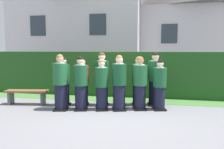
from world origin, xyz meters
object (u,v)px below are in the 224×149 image
student_front_row_2 (102,86)px  student_in_red_blazer (83,83)px  student_rear_row_4 (138,82)px  wooden_bench (27,94)px  student_rear_row_2 (102,80)px  student_rear_row_3 (120,83)px  student_rear_row_5 (155,80)px  student_front_row_4 (140,84)px  student_rear_row_0 (64,83)px  student_front_row_3 (119,84)px  student_front_row_1 (81,85)px  student_front_row_5 (160,86)px  student_front_row_0 (60,84)px

student_front_row_2 → student_in_red_blazer: 0.86m
student_rear_row_4 → student_front_row_2: bearing=-143.7°
wooden_bench → student_front_row_2: bearing=-3.7°
student_rear_row_2 → student_rear_row_3: student_rear_row_2 is taller
student_rear_row_5 → student_front_row_4: bearing=-126.5°
student_rear_row_0 → student_rear_row_4: (2.37, 0.51, 0.01)m
student_front_row_3 → student_rear_row_5: student_rear_row_5 is taller
student_in_red_blazer → student_rear_row_0: bearing=-164.0°
student_front_row_1 → student_front_row_4: student_front_row_1 is taller
student_in_red_blazer → student_rear_row_3: size_ratio=1.00×
student_front_row_3 → student_rear_row_3: 0.58m
student_front_row_2 → student_rear_row_4: bearing=36.3°
student_rear_row_4 → wooden_bench: student_rear_row_4 is taller
student_front_row_3 → student_rear_row_2: 0.76m
student_front_row_4 → student_in_red_blazer: size_ratio=1.04×
student_front_row_4 → student_rear_row_4: bearing=100.0°
student_front_row_5 → student_front_row_3: bearing=-168.5°
student_front_row_4 → wooden_bench: 3.76m
student_front_row_5 → student_rear_row_0: bearing=-178.4°
student_front_row_2 → student_front_row_0: bearing=-169.6°
student_front_row_3 → student_rear_row_0: 1.85m
student_front_row_1 → student_front_row_5: bearing=10.9°
student_front_row_2 → student_front_row_5: 1.75m
student_front_row_0 → student_in_red_blazer: 0.81m
student_front_row_4 → student_in_red_blazer: (-1.88, 0.16, -0.03)m
student_front_row_1 → student_rear_row_5: student_rear_row_5 is taller
student_in_red_blazer → student_front_row_4: bearing=-4.9°
student_front_row_3 → student_rear_row_4: 0.85m
student_front_row_3 → student_front_row_4: student_front_row_3 is taller
student_front_row_3 → wooden_bench: student_front_row_3 is taller
student_front_row_3 → student_rear_row_2: bearing=146.3°
student_front_row_4 → student_rear_row_4: student_front_row_4 is taller
student_rear_row_2 → student_front_row_0: bearing=-146.1°
student_front_row_4 → student_rear_row_5: size_ratio=0.93×
student_front_row_2 → student_rear_row_4: 1.30m
student_front_row_1 → student_front_row_5: size_ratio=1.06×
student_rear_row_5 → student_front_row_5: bearing=-75.1°
student_rear_row_3 → student_rear_row_5: (1.13, 0.20, 0.08)m
student_front_row_1 → student_front_row_4: 1.80m
student_front_row_1 → student_front_row_2: (0.62, 0.11, -0.04)m
student_front_row_2 → student_front_row_4: (1.13, 0.27, 0.04)m
student_rear_row_4 → student_rear_row_3: bearing=-171.0°
student_front_row_1 → student_rear_row_5: 2.41m
student_front_row_5 → student_rear_row_5: student_rear_row_5 is taller
student_rear_row_3 → student_front_row_0: bearing=-151.7°
student_front_row_0 → wooden_bench: size_ratio=1.18×
student_front_row_3 → student_rear_row_4: size_ratio=1.04×
student_front_row_4 → student_rear_row_0: 2.46m
student_front_row_5 → student_in_red_blazer: 2.46m
student_front_row_4 → student_rear_row_3: 0.80m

